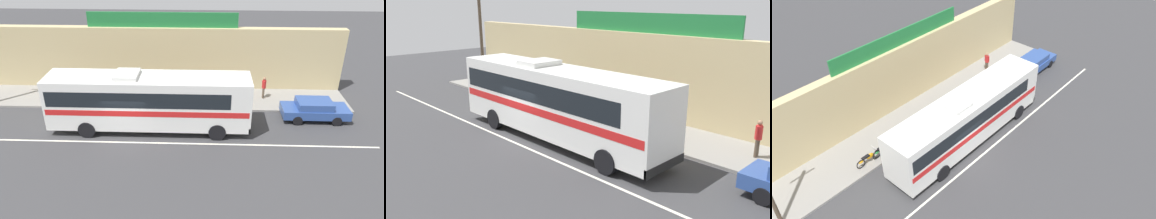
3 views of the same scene
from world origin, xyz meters
The scene contains 10 objects.
ground_plane centered at (0.00, 0.00, 0.00)m, with size 70.00×70.00×0.00m, color #3A3A3D.
sidewalk_slab centered at (0.00, 5.20, 0.07)m, with size 30.00×3.60×0.14m, color gray.
storefront_facade centered at (0.00, 7.35, 2.40)m, with size 30.00×0.70×4.80m, color tan.
storefront_billboard centered at (1.56, 7.35, 5.35)m, with size 11.04×0.12×1.10m, color #1E7538.
road_center_stripe centered at (0.00, -0.80, 0.00)m, with size 30.00×0.14×0.01m, color silver.
intercity_bus centered at (1.24, 0.89, 2.07)m, with size 12.35×2.60×3.78m.
parked_car centered at (11.97, 2.53, 0.74)m, with size 4.32×1.85×1.37m.
motorcycle_black centered at (-3.35, 3.96, 0.57)m, with size 1.87×0.56×0.94m.
motorcycle_red centered at (-4.50, 4.02, 0.57)m, with size 1.91×0.56×0.94m.
pedestrian_near_shop centered at (9.02, 5.40, 1.08)m, with size 0.30×0.48×1.63m.
Camera 3 is at (-13.55, -11.74, 17.32)m, focal length 35.95 mm.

